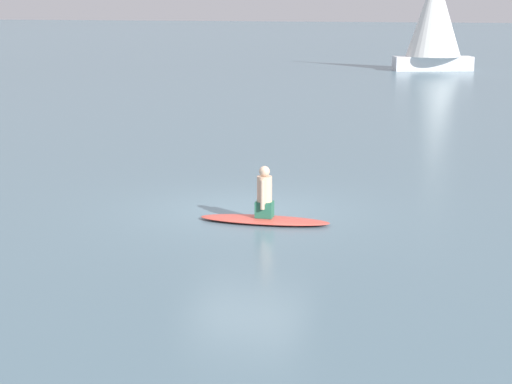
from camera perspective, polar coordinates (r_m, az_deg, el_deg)
name	(u,v)px	position (r m, az deg, el deg)	size (l,w,h in m)	color
ground_plane	(247,211)	(19.04, -0.57, -1.20)	(400.00, 400.00, 0.00)	slate
surfboard	(264,220)	(18.02, 0.53, -1.77)	(2.64, 0.73, 0.11)	#D84C3F
person_paddler	(264,194)	(17.90, 0.54, -0.14)	(0.45, 0.37, 1.03)	#26664C
sailboat_center_horizon	(434,18)	(60.72, 11.18, 10.72)	(4.65, 5.28, 7.18)	silver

